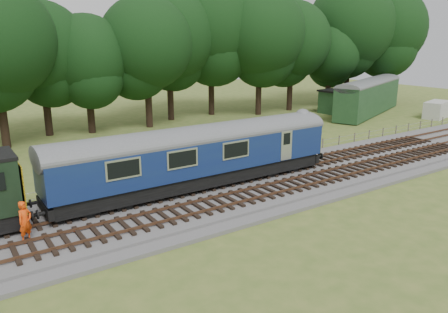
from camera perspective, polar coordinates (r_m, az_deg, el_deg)
ground at (r=29.23m, az=8.24°, el=-3.20°), size 120.00×120.00×0.00m
ballast at (r=29.18m, az=8.25°, el=-2.87°), size 70.00×7.00×0.35m
track_north at (r=30.10m, az=6.49°, el=-1.75°), size 67.20×2.40×0.21m
track_south at (r=28.00m, az=10.46°, el=-3.24°), size 67.20×2.40×0.21m
fence at (r=32.53m, az=2.94°, el=-1.12°), size 64.00×0.12×1.00m
tree_line at (r=47.29m, az=-9.89°, el=3.90°), size 70.00×8.00×18.00m
dmu_railcar at (r=26.13m, az=-3.45°, el=0.67°), size 18.05×2.86×3.88m
worker at (r=21.48m, az=-24.54°, el=-7.74°), size 0.84×0.77×1.92m
parked_coach at (r=56.66m, az=18.42°, el=7.68°), size 16.58×8.83×4.26m
shed at (r=56.26m, az=14.49°, el=6.97°), size 3.80×3.80×2.90m
caravan at (r=57.14m, az=26.03°, el=5.52°), size 4.32×2.84×1.94m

